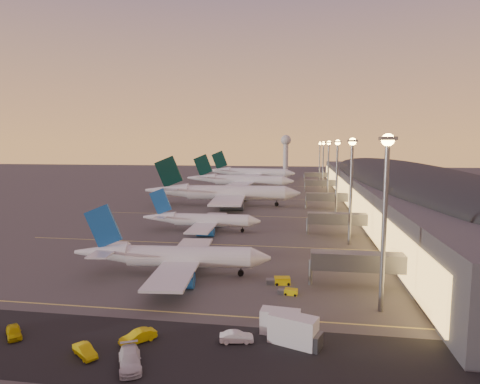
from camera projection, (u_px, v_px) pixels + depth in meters
name	position (u px, v px, depth m)	size (l,w,h in m)	color
ground	(206.00, 239.00, 103.56)	(700.00, 700.00, 0.00)	#484542
airliner_narrow_south	(172.00, 257.00, 75.07)	(37.38, 33.51, 13.34)	silver
airliner_narrow_north	(201.00, 220.00, 112.92)	(33.77, 30.09, 12.09)	silver
airliner_wide_near	(223.00, 193.00, 159.47)	(62.19, 56.88, 19.89)	silver
airliner_wide_mid	(239.00, 180.00, 217.42)	(59.56, 54.45, 19.05)	silver
airliner_wide_far	(250.00, 173.00, 272.04)	(62.54, 57.51, 20.02)	silver
terminal_building	(394.00, 182.00, 164.29)	(56.35, 255.00, 17.46)	#46474B
light_masts	(332.00, 161.00, 159.82)	(2.20, 217.20, 25.90)	slate
radar_tower	(286.00, 147.00, 354.60)	(9.00, 9.00, 32.50)	silver
service_lane	(97.00, 346.00, 48.60)	(260.00, 16.00, 0.01)	black
lane_markings	(232.00, 213.00, 142.81)	(90.00, 180.36, 0.00)	#D8C659
baggage_tug_a	(279.00, 281.00, 70.24)	(4.35, 2.27, 1.24)	#D3BF08
baggage_tug_b	(289.00, 292.00, 65.44)	(3.32, 1.72, 0.95)	#D3BF08
catering_truck_a	(283.00, 322.00, 51.83)	(5.74, 2.68, 3.12)	silver
catering_truck_b	(296.00, 331.00, 48.93)	(6.84, 4.49, 3.59)	silver
service_van_b	(14.00, 332.00, 50.90)	(1.64, 4.08, 1.39)	#D3BF08
service_van_c	(130.00, 360.00, 44.02)	(2.38, 5.85, 1.70)	silver
service_van_d	(138.00, 337.00, 49.53)	(1.59, 4.56, 1.50)	#D3BF08
service_van_e	(237.00, 337.00, 49.56)	(1.46, 4.19, 1.38)	silver
service_van_f	(85.00, 351.00, 46.27)	(1.42, 4.07, 1.34)	#D3BF08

